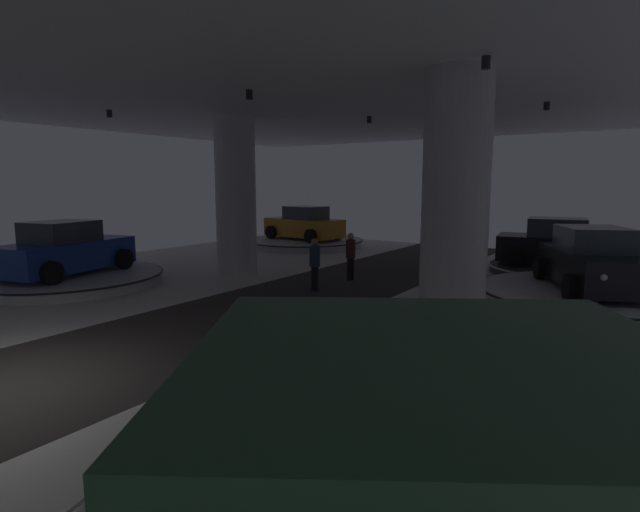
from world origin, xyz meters
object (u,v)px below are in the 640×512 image
at_px(display_platform_deep_right, 559,269).
at_px(visitor_walking_near, 351,253).
at_px(column_left, 236,197).
at_px(display_car_far_right, 593,262).
at_px(column_right, 455,206).
at_px(display_platform_deep_left, 304,242).
at_px(display_car_mid_left, 65,251).
at_px(display_car_deep_left, 304,225).
at_px(pickup_truck_near_right, 395,473).
at_px(display_platform_mid_left, 68,279).
at_px(display_platform_far_right, 591,295).
at_px(display_car_deep_right, 560,245).
at_px(visitor_walking_far, 315,261).

height_order(display_platform_deep_right, visitor_walking_near, visitor_walking_near).
distance_m(column_left, display_car_far_right, 11.45).
bearing_deg(column_right, display_platform_deep_left, 137.55).
xyz_separation_m(display_car_mid_left, visitor_walking_near, (7.12, 5.75, -0.20)).
bearing_deg(display_car_far_right, display_car_deep_left, 157.73).
distance_m(display_car_far_right, display_platform_deep_right, 4.57).
bearing_deg(column_left, pickup_truck_near_right, -42.35).
bearing_deg(display_platform_mid_left, display_platform_far_right, 25.18).
xyz_separation_m(column_right, display_car_deep_right, (0.70, 9.21, -1.70)).
relative_size(display_platform_mid_left, display_platform_deep_left, 0.95).
xyz_separation_m(pickup_truck_near_right, display_platform_deep_left, (-13.74, 17.86, -1.05)).
xyz_separation_m(column_left, display_car_mid_left, (-3.03, -4.63, -1.65)).
xyz_separation_m(column_left, column_right, (8.98, -2.89, 0.00)).
xyz_separation_m(display_car_mid_left, display_platform_far_right, (14.18, 6.70, -0.91)).
distance_m(display_platform_mid_left, display_car_far_right, 15.70).
xyz_separation_m(display_platform_mid_left, visitor_walking_near, (7.13, 5.72, 0.72)).
height_order(display_platform_far_right, visitor_walking_far, visitor_walking_far).
bearing_deg(display_car_deep_left, display_platform_deep_left, 171.42).
height_order(display_car_mid_left, display_car_deep_left, display_car_deep_left).
bearing_deg(display_platform_deep_right, display_platform_far_right, -71.21).
bearing_deg(column_left, display_car_deep_left, 108.58).
height_order(column_left, display_platform_mid_left, column_left).
bearing_deg(display_platform_deep_left, display_car_far_right, -22.24).
bearing_deg(visitor_walking_far, visitor_walking_near, 89.08).
bearing_deg(display_platform_far_right, column_left, -169.49).
bearing_deg(display_platform_far_right, display_platform_mid_left, -154.82).
bearing_deg(pickup_truck_near_right, display_car_deep_right, 95.02).
height_order(display_car_mid_left, display_platform_deep_left, display_car_mid_left).
xyz_separation_m(display_car_deep_left, visitor_walking_far, (6.66, -8.66, -0.20)).
relative_size(column_right, display_car_deep_right, 1.24).
relative_size(display_car_far_right, visitor_walking_far, 2.87).
distance_m(visitor_walking_near, visitor_walking_far, 2.05).
bearing_deg(display_car_far_right, visitor_walking_near, -172.11).
relative_size(display_platform_mid_left, display_car_mid_left, 1.30).
bearing_deg(display_car_deep_right, column_right, -94.32).
xyz_separation_m(column_left, display_platform_mid_left, (-3.03, -4.60, -2.56)).
height_order(pickup_truck_near_right, display_platform_deep_left, pickup_truck_near_right).
bearing_deg(display_platform_mid_left, display_platform_deep_left, 88.12).
bearing_deg(display_platform_far_right, display_car_deep_left, 157.65).
height_order(display_platform_deep_left, display_car_deep_left, display_car_deep_left).
bearing_deg(display_car_mid_left, display_car_deep_left, 88.01).
height_order(display_platform_deep_left, display_car_deep_right, display_car_deep_right).
relative_size(display_platform_deep_left, display_car_deep_left, 1.38).
bearing_deg(display_car_deep_right, display_platform_deep_right, 8.78).
bearing_deg(column_left, visitor_walking_near, 15.33).
xyz_separation_m(display_platform_mid_left, pickup_truck_near_right, (14.15, -5.53, 1.05)).
bearing_deg(visitor_walking_near, visitor_walking_far, -90.92).
distance_m(display_car_mid_left, display_car_deep_right, 16.77).
distance_m(display_car_far_right, display_platform_deep_left, 14.90).
bearing_deg(display_car_mid_left, visitor_walking_far, 27.55).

